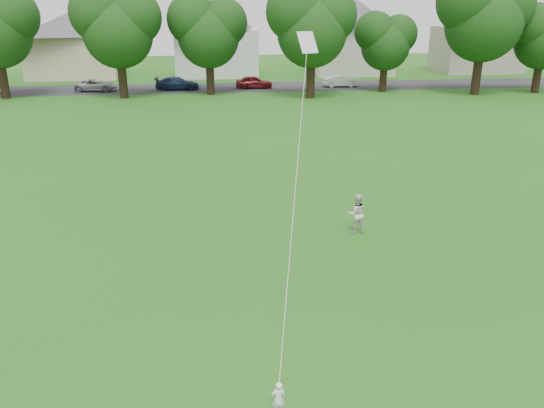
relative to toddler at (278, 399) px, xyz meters
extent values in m
plane|color=#1E5713|center=(0.07, 3.92, -0.40)|extent=(160.00, 160.00, 0.00)
cube|color=#2D2D30|center=(0.07, 45.92, -0.40)|extent=(90.00, 7.00, 0.01)
imported|color=silver|center=(0.00, 0.00, 0.00)|extent=(0.31, 0.23, 0.80)
imported|color=silver|center=(3.97, 8.76, 0.33)|extent=(0.74, 0.60, 1.46)
plane|color=silver|center=(2.81, 12.82, 5.96)|extent=(1.04, 0.79, 0.79)
cylinder|color=white|center=(1.41, 6.41, 3.07)|extent=(0.01, 0.01, 14.35)
cylinder|color=black|center=(-18.96, 41.64, 1.48)|extent=(0.76, 0.76, 3.76)
cylinder|color=black|center=(-8.55, 40.58, 1.45)|extent=(0.76, 0.76, 3.71)
cylinder|color=black|center=(-0.83, 41.67, 1.32)|extent=(0.73, 0.73, 3.44)
cylinder|color=black|center=(7.99, 38.70, 1.48)|extent=(0.76, 0.76, 3.77)
cylinder|color=black|center=(15.56, 41.47, 1.02)|extent=(0.68, 0.68, 2.85)
cylinder|color=black|center=(23.52, 38.76, 1.71)|extent=(0.80, 0.80, 4.22)
cylinder|color=black|center=(29.68, 39.07, 1.16)|extent=(0.71, 0.71, 3.13)
imported|color=#90929D|center=(-11.79, 44.92, 0.17)|extent=(4.17, 2.22, 1.12)
imported|color=#162346|center=(-4.04, 44.92, 0.22)|extent=(4.32, 1.92, 1.23)
imported|color=maroon|center=(3.49, 44.92, 0.23)|extent=(3.67, 1.49, 1.25)
imported|color=#BBBBBB|center=(12.28, 44.92, 0.18)|extent=(3.46, 1.22, 1.14)
cube|color=beige|center=(-15.93, 55.92, 1.89)|extent=(9.66, 6.56, 4.58)
pyramid|color=#4C494E|center=(-15.93, 55.92, 6.69)|extent=(13.94, 13.94, 2.52)
cube|color=silver|center=(0.07, 55.92, 2.22)|extent=(9.28, 7.12, 5.24)
pyramid|color=#4C494E|center=(0.07, 55.92, 7.72)|extent=(13.38, 13.38, 2.88)
cube|color=beige|center=(16.07, 55.92, 2.42)|extent=(9.10, 7.40, 5.64)
cube|color=#A69E89|center=(32.07, 55.92, 2.28)|extent=(9.69, 6.68, 5.37)
pyramid|color=#4C494E|center=(32.07, 55.92, 7.92)|extent=(13.97, 13.97, 2.95)
camera|label=1|loc=(-1.14, -8.37, 7.28)|focal=35.00mm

